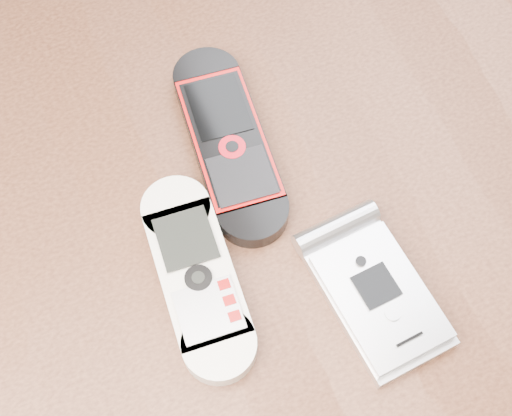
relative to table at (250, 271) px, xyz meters
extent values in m
plane|color=#472B19|center=(0.00, 0.00, -0.64)|extent=(4.00, 4.00, 0.00)
cube|color=black|center=(0.00, 0.00, 0.09)|extent=(1.20, 0.80, 0.03)
cube|color=black|center=(0.54, 0.34, -0.29)|extent=(0.06, 0.06, 0.71)
cube|color=silver|center=(-0.05, -0.03, 0.11)|extent=(0.06, 0.15, 0.02)
cube|color=black|center=(0.01, 0.06, 0.11)|extent=(0.07, 0.17, 0.02)
cube|color=silver|center=(0.05, -0.09, 0.11)|extent=(0.07, 0.12, 0.02)
camera|label=1|loc=(-0.08, -0.20, 0.56)|focal=50.00mm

